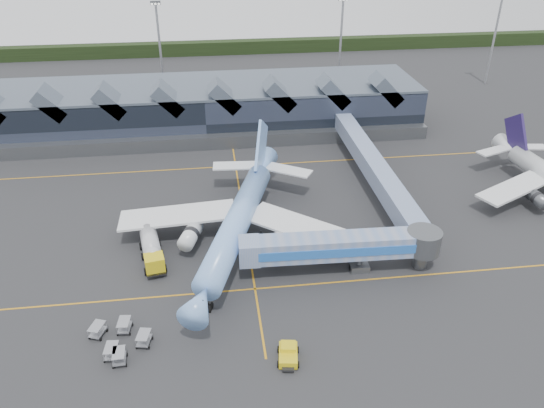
{
  "coord_description": "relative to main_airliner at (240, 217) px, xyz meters",
  "views": [
    {
      "loc": [
        -4.62,
        -60.96,
        43.41
      ],
      "look_at": [
        3.83,
        4.65,
        5.0
      ],
      "focal_mm": 35.0,
      "sensor_mm": 36.0,
      "label": 1
    }
  ],
  "objects": [
    {
      "name": "baggage_carts",
      "position": [
        -14.91,
        -19.19,
        -3.11
      ],
      "size": [
        7.26,
        6.97,
        1.45
      ],
      "rotation": [
        0.0,
        0.0,
        -0.2
      ],
      "color": "#9A9CA3",
      "rests_on": "ground"
    },
    {
      "name": "ground",
      "position": [
        1.0,
        -3.31,
        -3.93
      ],
      "size": [
        260.0,
        260.0,
        0.0
      ],
      "primitive_type": "plane",
      "color": "#27282A",
      "rests_on": "ground"
    },
    {
      "name": "light_masts",
      "position": [
        22.0,
        59.49,
        8.56
      ],
      "size": [
        132.4,
        42.56,
        22.45
      ],
      "color": "gray",
      "rests_on": "ground"
    },
    {
      "name": "jet_bridge",
      "position": [
        14.09,
        -8.99,
        -0.08
      ],
      "size": [
        26.77,
        4.76,
        5.69
      ],
      "rotation": [
        0.0,
        0.0,
        -0.03
      ],
      "color": "#6B84B3",
      "rests_on": "ground"
    },
    {
      "name": "terminal",
      "position": [
        -4.06,
        44.05,
        0.95
      ],
      "size": [
        90.0,
        22.25,
        12.52
      ],
      "color": "black",
      "rests_on": "ground"
    },
    {
      "name": "fuel_truck",
      "position": [
        -12.4,
        -3.0,
        -2.05
      ],
      "size": [
        4.21,
        10.09,
        3.35
      ],
      "rotation": [
        0.0,
        0.0,
        0.18
      ],
      "color": "black",
      "rests_on": "ground"
    },
    {
      "name": "taxi_stripes",
      "position": [
        1.0,
        6.69,
        -3.93
      ],
      "size": [
        120.0,
        60.0,
        0.01
      ],
      "color": "#C68417",
      "rests_on": "ground"
    },
    {
      "name": "pushback_tug",
      "position": [
        3.38,
        -23.57,
        -3.2
      ],
      "size": [
        2.75,
        3.9,
        1.62
      ],
      "rotation": [
        0.0,
        0.0,
        -0.15
      ],
      "color": "gold",
      "rests_on": "ground"
    },
    {
      "name": "tree_line_far",
      "position": [
        1.0,
        106.69,
        -1.93
      ],
      "size": [
        260.0,
        4.0,
        4.0
      ],
      "primitive_type": "cube",
      "color": "black",
      "rests_on": "ground"
    },
    {
      "name": "main_airliner",
      "position": [
        0.0,
        0.0,
        0.0
      ],
      "size": [
        34.43,
        40.57,
        13.37
      ],
      "rotation": [
        0.0,
        0.0,
        -0.32
      ],
      "color": "#76A2F0",
      "rests_on": "ground"
    }
  ]
}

